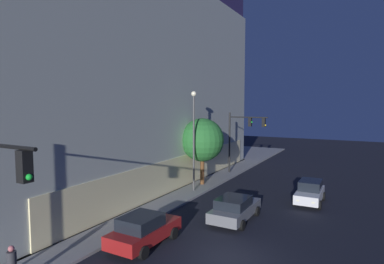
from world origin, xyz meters
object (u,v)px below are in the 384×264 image
at_px(pedestrian_waiting, 12,262).
at_px(car_grey, 235,208).
at_px(car_red, 144,230).
at_px(street_lamp_sidewalk, 194,129).
at_px(sidewalk_tree, 202,140).
at_px(modern_building, 94,75).
at_px(car_white, 310,192).
at_px(traffic_light_far_corner, 243,131).

distance_m(pedestrian_waiting, car_grey, 12.69).
relative_size(car_red, car_grey, 0.94).
bearing_deg(pedestrian_waiting, street_lamp_sidewalk, 1.83).
height_order(sidewalk_tree, car_grey, sidewalk_tree).
bearing_deg(modern_building, street_lamp_sidewalk, -92.78).
distance_m(sidewalk_tree, car_grey, 9.73).
relative_size(sidewalk_tree, car_red, 1.38).
bearing_deg(car_white, traffic_light_far_corner, 48.54).
bearing_deg(car_grey, sidewalk_tree, 39.92).
relative_size(traffic_light_far_corner, car_white, 1.57).
bearing_deg(traffic_light_far_corner, car_red, -176.40).
distance_m(traffic_light_far_corner, car_red, 19.28).
relative_size(modern_building, sidewalk_tree, 5.47).
xyz_separation_m(car_grey, car_white, (6.20, -3.68, 0.06)).
height_order(modern_building, car_red, modern_building).
bearing_deg(pedestrian_waiting, car_grey, -23.17).
distance_m(street_lamp_sidewalk, car_white, 10.36).
height_order(traffic_light_far_corner, street_lamp_sidewalk, street_lamp_sidewalk).
relative_size(street_lamp_sidewalk, pedestrian_waiting, 4.93).
relative_size(modern_building, pedestrian_waiting, 19.47).
distance_m(sidewalk_tree, car_red, 13.51).
bearing_deg(car_red, pedestrian_waiting, 160.64).
relative_size(street_lamp_sidewalk, car_grey, 1.80).
xyz_separation_m(car_red, car_white, (11.98, -6.60, 0.01)).
bearing_deg(modern_building, pedestrian_waiting, -144.06).
height_order(modern_building, sidewalk_tree, modern_building).
bearing_deg(sidewalk_tree, street_lamp_sidewalk, -171.86).
height_order(modern_building, pedestrian_waiting, modern_building).
relative_size(traffic_light_far_corner, car_red, 1.47).
height_order(sidewalk_tree, pedestrian_waiting, sidewalk_tree).
relative_size(pedestrian_waiting, car_grey, 0.37).
bearing_deg(modern_building, traffic_light_far_corner, -59.37).
bearing_deg(car_white, car_grey, 149.34).
distance_m(modern_building, sidewalk_tree, 13.13).
distance_m(sidewalk_tree, car_white, 10.13).
height_order(car_red, car_white, car_white).
distance_m(street_lamp_sidewalk, sidewalk_tree, 2.57).
bearing_deg(modern_building, car_white, -87.49).
bearing_deg(traffic_light_far_corner, pedestrian_waiting, 177.95).
bearing_deg(car_grey, street_lamp_sidewalk, 49.50).
xyz_separation_m(modern_building, street_lamp_sidewalk, (-0.57, -11.76, -5.07)).
bearing_deg(street_lamp_sidewalk, car_white, -80.78).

